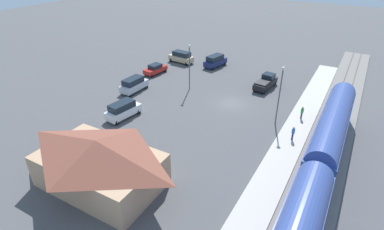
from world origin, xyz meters
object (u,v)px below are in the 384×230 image
at_px(suv_navy, 215,61).
at_px(pickup_black, 266,82).
at_px(suv_silver, 134,84).
at_px(light_pole_near_platform, 280,89).
at_px(light_pole_lot_center, 189,62).
at_px(sedan_red, 155,69).
at_px(suv_tan, 181,57).
at_px(passenger_train, 315,180).
at_px(pedestrian_on_platform, 293,132).
at_px(suv_white, 123,110).
at_px(station_building, 99,162).
at_px(pedestrian_waiting_far, 302,112).

relative_size(suv_navy, pickup_black, 0.93).
bearing_deg(suv_silver, light_pole_near_platform, -177.09).
bearing_deg(light_pole_lot_center, sedan_red, -18.31).
relative_size(suv_tan, sedan_red, 1.07).
distance_m(suv_silver, sedan_red, 8.03).
height_order(passenger_train, sedan_red, passenger_train).
relative_size(pedestrian_on_platform, pickup_black, 0.31).
bearing_deg(suv_white, station_building, 122.02).
bearing_deg(station_building, sedan_red, -64.38).
xyz_separation_m(pedestrian_waiting_far, suv_navy, (18.85, -12.94, -0.13)).
height_order(pedestrian_waiting_far, suv_navy, suv_navy).
xyz_separation_m(station_building, suv_white, (6.98, -11.16, -1.46)).
bearing_deg(light_pole_lot_center, suv_silver, 34.56).
height_order(passenger_train, suv_navy, passenger_train).
relative_size(pedestrian_waiting_far, pickup_black, 0.31).
distance_m(pedestrian_on_platform, sedan_red, 28.62).
distance_m(passenger_train, light_pole_lot_center, 27.47).
bearing_deg(station_building, pedestrian_waiting_far, -122.14).
bearing_deg(suv_navy, suv_tan, 10.20).
bearing_deg(passenger_train, suv_white, -9.23).
height_order(suv_navy, light_pole_lot_center, light_pole_lot_center).
bearing_deg(pickup_black, suv_tan, -11.70).
relative_size(passenger_train, station_building, 3.00).
xyz_separation_m(suv_tan, sedan_red, (0.93, 7.38, -0.27)).
relative_size(suv_white, pickup_black, 0.92).
bearing_deg(light_pole_near_platform, station_building, 60.39).
bearing_deg(pedestrian_on_platform, station_building, 49.35).
bearing_deg(station_building, pedestrian_on_platform, -130.65).
bearing_deg(suv_tan, passenger_train, 138.06).
bearing_deg(sedan_red, light_pole_lot_center, 161.69).
relative_size(pedestrian_waiting_far, suv_tan, 0.34).
bearing_deg(pedestrian_waiting_far, suv_tan, -24.56).
xyz_separation_m(pedestrian_waiting_far, suv_white, (20.87, 10.96, -0.13)).
bearing_deg(suv_white, suv_navy, -94.84).
distance_m(pickup_black, sedan_red, 19.53).
bearing_deg(pedestrian_on_platform, suv_tan, -33.91).
bearing_deg(light_pole_lot_center, pedestrian_on_platform, 158.48).
distance_m(pedestrian_on_platform, suv_white, 21.75).
bearing_deg(pickup_black, station_building, 77.79).
relative_size(pedestrian_on_platform, pedestrian_waiting_far, 1.00).
distance_m(suv_navy, suv_tan, 6.91).
height_order(suv_tan, light_pole_lot_center, light_pole_lot_center).
xyz_separation_m(station_building, pickup_black, (-6.50, -30.06, -1.58)).
height_order(suv_tan, light_pole_near_platform, light_pole_near_platform).
xyz_separation_m(suv_white, light_pole_near_platform, (-18.18, -8.55, 3.72)).
bearing_deg(light_pole_near_platform, pickup_black, -65.59).
bearing_deg(suv_white, sedan_red, -69.54).
distance_m(pickup_black, suv_silver, 21.07).
bearing_deg(sedan_red, light_pole_near_platform, 164.23).
relative_size(suv_silver, sedan_red, 1.05).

